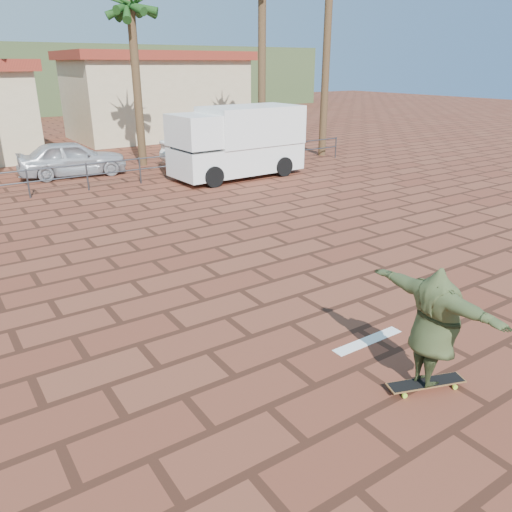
{
  "coord_description": "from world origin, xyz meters",
  "views": [
    {
      "loc": [
        -4.87,
        -6.15,
        4.3
      ],
      "look_at": [
        0.19,
        1.37,
        0.8
      ],
      "focal_mm": 35.0,
      "sensor_mm": 36.0,
      "label": 1
    }
  ],
  "objects_px": {
    "skateboarder": "(434,327)",
    "car_silver": "(72,158)",
    "campervan": "(238,141)",
    "longboard": "(426,383)",
    "car_white": "(219,146)"
  },
  "relations": [
    {
      "from": "longboard",
      "to": "car_white",
      "type": "distance_m",
      "value": 17.37
    },
    {
      "from": "skateboarder",
      "to": "car_silver",
      "type": "bearing_deg",
      "value": 3.06
    },
    {
      "from": "skateboarder",
      "to": "car_silver",
      "type": "relative_size",
      "value": 0.51
    },
    {
      "from": "campervan",
      "to": "car_white",
      "type": "height_order",
      "value": "campervan"
    },
    {
      "from": "longboard",
      "to": "campervan",
      "type": "distance_m",
      "value": 14.68
    },
    {
      "from": "longboard",
      "to": "campervan",
      "type": "xyz_separation_m",
      "value": [
        5.37,
        13.6,
        1.35
      ]
    },
    {
      "from": "longboard",
      "to": "campervan",
      "type": "bearing_deg",
      "value": 87.98
    },
    {
      "from": "car_white",
      "to": "longboard",
      "type": "bearing_deg",
      "value": 154.27
    },
    {
      "from": "car_white",
      "to": "car_silver",
      "type": "bearing_deg",
      "value": 73.55
    },
    {
      "from": "campervan",
      "to": "car_white",
      "type": "bearing_deg",
      "value": 74.01
    },
    {
      "from": "skateboarder",
      "to": "campervan",
      "type": "relative_size",
      "value": 0.4
    },
    {
      "from": "longboard",
      "to": "skateboarder",
      "type": "height_order",
      "value": "skateboarder"
    },
    {
      "from": "skateboarder",
      "to": "car_silver",
      "type": "height_order",
      "value": "skateboarder"
    },
    {
      "from": "longboard",
      "to": "campervan",
      "type": "relative_size",
      "value": 0.22
    },
    {
      "from": "campervan",
      "to": "car_silver",
      "type": "height_order",
      "value": "campervan"
    }
  ]
}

